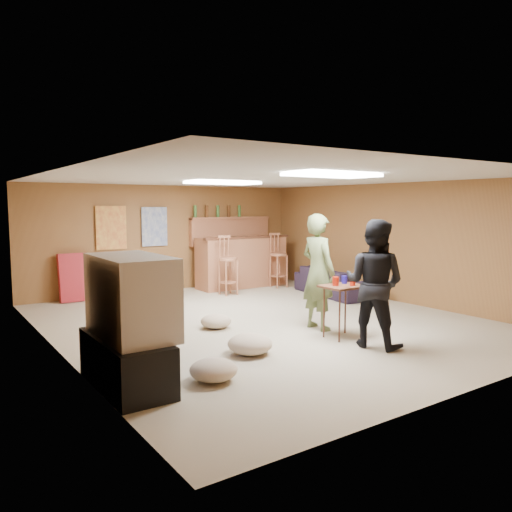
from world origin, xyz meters
TOP-DOWN VIEW (x-y plane):
  - ground at (0.00, 0.00)m, footprint 7.00×7.00m
  - ceiling at (0.00, 0.00)m, footprint 6.00×7.00m
  - wall_back at (0.00, 3.50)m, footprint 6.00×0.02m
  - wall_front at (0.00, -3.50)m, footprint 6.00×0.02m
  - wall_left at (-3.00, 0.00)m, footprint 0.02×7.00m
  - wall_right at (3.00, 0.00)m, footprint 0.02×7.00m
  - tv_stand at (-2.72, -1.50)m, footprint 0.55×1.30m
  - dvd_box at (-2.50, -1.50)m, footprint 0.35×0.50m
  - tv_body at (-2.65, -1.50)m, footprint 0.60×1.10m
  - tv_screen at (-2.34, -1.50)m, footprint 0.02×0.95m
  - bar_counter at (1.50, 2.95)m, footprint 2.00×0.60m
  - bar_lip at (1.50, 2.70)m, footprint 2.10×0.12m
  - bar_shelf at (1.50, 3.40)m, footprint 2.00×0.18m
  - bar_backing at (1.50, 3.42)m, footprint 2.00×0.14m
  - poster_left at (-1.20, 3.46)m, footprint 0.60×0.03m
  - poster_right at (-0.30, 3.46)m, footprint 0.55×0.03m
  - folding_chair_stack at (-2.00, 3.30)m, footprint 0.50×0.26m
  - ceiling_panel_front at (0.00, -1.50)m, footprint 1.20×0.60m
  - ceiling_panel_back at (0.00, 1.20)m, footprint 1.20×0.60m
  - person_olive at (0.39, -0.82)m, footprint 0.41×0.62m
  - person_black at (0.38, -1.89)m, footprint 0.85×0.95m
  - sofa at (2.46, 1.05)m, footprint 0.97×1.93m
  - tray_table at (0.34, -1.37)m, footprint 0.55×0.44m
  - cup_red_near at (0.23, -1.34)m, footprint 0.09×0.09m
  - cup_red_far at (0.42, -1.47)m, footprint 0.10×0.10m
  - cup_blue at (0.46, -1.28)m, footprint 0.09×0.09m
  - bar_stool_left at (0.75, 2.27)m, footprint 0.44×0.44m
  - bar_stool_right at (2.14, 2.45)m, footprint 0.42×0.42m
  - cushion_near_tv at (-1.11, -1.29)m, footprint 0.56×0.56m
  - cushion_mid at (-0.81, 0.06)m, footprint 0.59×0.59m
  - cushion_far at (-1.93, -1.84)m, footprint 0.59×0.59m
  - bottle_row at (1.16, 3.38)m, footprint 1.20×0.08m

SIDE VIEW (x-z plane):
  - ground at x=0.00m, z-range 0.00..0.00m
  - cushion_mid at x=-0.81m, z-range 0.00..0.20m
  - cushion_far at x=-1.93m, z-range 0.00..0.22m
  - cushion_near_tv at x=-1.11m, z-range 0.00..0.24m
  - dvd_box at x=-2.50m, z-range 0.11..0.19m
  - tv_stand at x=-2.72m, z-range 0.00..0.50m
  - sofa at x=2.46m, z-range 0.00..0.54m
  - tray_table at x=0.34m, z-range 0.00..0.72m
  - folding_chair_stack at x=-2.00m, z-range -0.01..0.91m
  - bar_counter at x=1.50m, z-range 0.00..1.10m
  - bar_stool_right at x=2.14m, z-range 0.00..1.25m
  - bar_stool_left at x=0.75m, z-range 0.00..1.34m
  - cup_red_far at x=0.42m, z-range 0.72..0.82m
  - cup_blue at x=0.46m, z-range 0.72..0.82m
  - cup_red_near at x=0.23m, z-range 0.72..0.84m
  - person_black at x=0.38m, z-range 0.00..1.62m
  - person_olive at x=0.39m, z-range 0.00..1.67m
  - tv_body at x=-2.65m, z-range 0.50..1.30m
  - tv_screen at x=-2.34m, z-range 0.57..1.23m
  - wall_back at x=0.00m, z-range 0.00..2.20m
  - wall_front at x=0.00m, z-range 0.00..2.20m
  - wall_left at x=-3.00m, z-range 0.00..2.20m
  - wall_right at x=3.00m, z-range 0.00..2.20m
  - bar_lip at x=1.50m, z-range 1.08..1.12m
  - bar_backing at x=1.50m, z-range 0.90..1.50m
  - poster_left at x=-1.20m, z-range 0.93..1.78m
  - poster_right at x=-0.30m, z-range 0.95..1.75m
  - bar_shelf at x=1.50m, z-range 1.48..1.52m
  - bottle_row at x=1.16m, z-range 1.52..1.78m
  - ceiling_panel_front at x=0.00m, z-range 2.15..2.19m
  - ceiling_panel_back at x=0.00m, z-range 2.15..2.19m
  - ceiling at x=0.00m, z-range 2.19..2.21m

